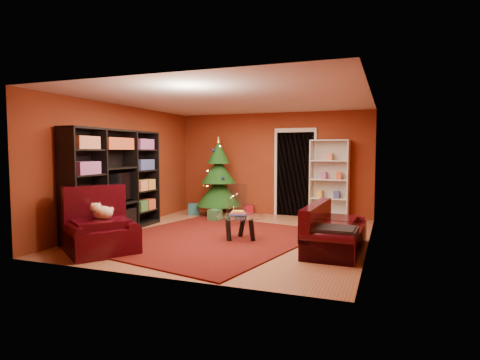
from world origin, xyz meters
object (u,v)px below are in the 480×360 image
at_px(gift_box_teal, 194,209).
at_px(coffee_table, 241,228).
at_px(armchair, 101,226).
at_px(sofa, 336,227).
at_px(dog, 103,213).
at_px(christmas_tree, 219,177).
at_px(white_bookshelf, 329,180).
at_px(rug, 208,238).
at_px(media_unit, 116,182).
at_px(gift_box_red, 249,210).
at_px(gift_box_green, 215,215).
at_px(acrylic_chair, 236,207).

distance_m(gift_box_teal, coffee_table, 3.23).
relative_size(armchair, sofa, 0.61).
bearing_deg(dog, coffee_table, -13.21).
xyz_separation_m(sofa, coffee_table, (-1.72, 0.14, -0.16)).
bearing_deg(christmas_tree, white_bookshelf, 8.83).
xyz_separation_m(rug, sofa, (2.33, -0.03, 0.38)).
xyz_separation_m(media_unit, dog, (0.78, -1.33, -0.39)).
bearing_deg(gift_box_teal, gift_box_red, 22.96).
relative_size(gift_box_teal, armchair, 0.26).
bearing_deg(rug, media_unit, -176.53).
xyz_separation_m(media_unit, coffee_table, (2.57, 0.22, -0.79)).
relative_size(gift_box_teal, coffee_table, 0.31).
bearing_deg(coffee_table, gift_box_green, 126.90).
distance_m(media_unit, gift_box_red, 3.71).
bearing_deg(acrylic_chair, white_bookshelf, 31.29).
height_order(media_unit, armchair, media_unit).
xyz_separation_m(armchair, acrylic_chair, (1.19, 2.93, -0.02)).
distance_m(rug, dog, 1.98).
bearing_deg(armchair, sofa, -31.14).
xyz_separation_m(white_bookshelf, sofa, (0.55, -3.06, -0.56)).
relative_size(media_unit, christmas_tree, 1.32).
bearing_deg(gift_box_green, rug, -69.40).
height_order(sofa, coffee_table, sofa).
xyz_separation_m(rug, armchair, (-1.18, -1.52, 0.42)).
height_order(media_unit, dog, media_unit).
height_order(white_bookshelf, armchair, white_bookshelf).
relative_size(rug, media_unit, 1.46).
distance_m(white_bookshelf, coffee_table, 3.23).
xyz_separation_m(gift_box_green, armchair, (-0.49, -3.34, 0.30)).
relative_size(gift_box_green, gift_box_red, 1.12).
height_order(media_unit, sofa, media_unit).
xyz_separation_m(media_unit, gift_box_red, (1.71, 3.16, -0.91)).
relative_size(gift_box_green, coffee_table, 0.29).
xyz_separation_m(rug, gift_box_red, (-0.26, 3.05, 0.11)).
bearing_deg(white_bookshelf, gift_box_green, -151.18).
xyz_separation_m(armchair, dog, (-0.01, 0.07, 0.21)).
bearing_deg(dog, sofa, -32.18).
height_order(white_bookshelf, dog, white_bookshelf).
bearing_deg(acrylic_chair, gift_box_green, 138.55).
distance_m(gift_box_green, gift_box_red, 1.30).
bearing_deg(armchair, coffee_table, -11.78).
distance_m(armchair, coffee_table, 2.42).
distance_m(rug, gift_box_red, 3.06).
relative_size(media_unit, sofa, 1.48).
distance_m(media_unit, dog, 1.59).
xyz_separation_m(white_bookshelf, coffee_table, (-1.17, -2.92, -0.72)).
relative_size(armchair, acrylic_chair, 1.33).
bearing_deg(christmas_tree, dog, -93.68).
relative_size(armchair, coffee_table, 1.23).
distance_m(sofa, coffee_table, 1.74).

